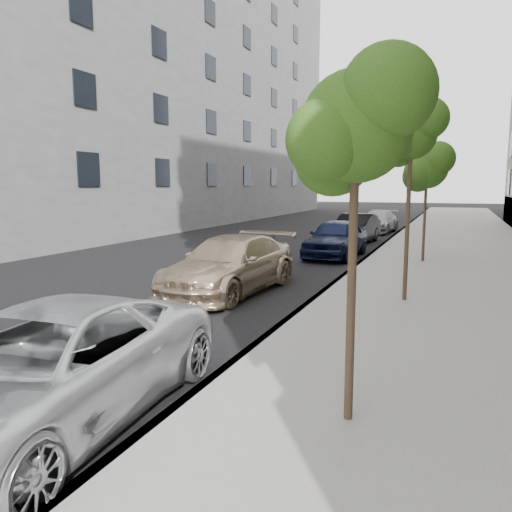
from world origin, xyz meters
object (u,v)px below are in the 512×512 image
Objects in this scene: minivan at (46,368)px; tree_mid at (413,134)px; sedan_rear at (378,222)px; sedan_black at (355,229)px; sedan_blue at (336,238)px; tree_far at (428,168)px; tree_near at (359,126)px; suv at (230,265)px.

tree_mid is at bearing 62.89° from minivan.
tree_mid is at bearing -75.62° from sedan_rear.
sedan_rear is (0.19, 6.00, -0.06)m from sedan_black.
sedan_blue is 10.98m from sedan_rear.
tree_mid is 1.10× the size of tree_far.
sedan_blue is at bearing -83.40° from sedan_black.
sedan_rear is at bearing 86.20° from minivan.
sedan_rear is (0.00, 10.98, -0.10)m from sedan_blue.
tree_mid is at bearing -90.00° from tree_far.
tree_near is 8.19m from suv.
sedan_rear is (-3.33, 24.72, -2.78)m from tree_near.
sedan_blue is (0.00, 14.96, 0.05)m from minivan.
tree_mid is 5.50m from suv.
tree_far is 0.82× the size of minivan.
tree_near reaches higher than suv.
sedan_black reaches higher than sedan_rear.
tree_far is 0.94× the size of sedan_blue.
minivan is (-3.33, -1.22, -2.73)m from tree_near.
sedan_rear is (-3.33, 18.22, -3.29)m from tree_mid.
tree_mid is 8.59m from sedan_blue.
suv is (-4.46, 6.31, -2.70)m from tree_near.
tree_mid is 18.82m from sedan_rear.
suv is at bearing -96.02° from sedan_blue.
sedan_blue is 1.02× the size of sedan_black.
tree_far reaches higher than suv.
tree_near is 0.89× the size of tree_mid.
minivan is 7.62m from suv.
sedan_black is (-3.52, 12.23, -3.23)m from tree_mid.
minivan is at bearing -103.17° from tree_far.
sedan_blue is at bearing 114.67° from tree_mid.
tree_mid reaches higher than sedan_blue.
tree_far is 14.85m from minivan.
sedan_blue is (1.14, 7.43, 0.02)m from suv.
tree_near is 0.80× the size of minivan.
suv is 18.45m from sedan_rear.
sedan_black is at bearing 121.56° from tree_far.
sedan_rear is at bearing 100.35° from tree_mid.
sedan_blue is at bearing -85.97° from sedan_rear.
tree_near is 19.25m from sedan_black.
suv is at bearing 94.78° from minivan.
suv is 1.15× the size of sedan_blue.
tree_far is 0.96× the size of sedan_black.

